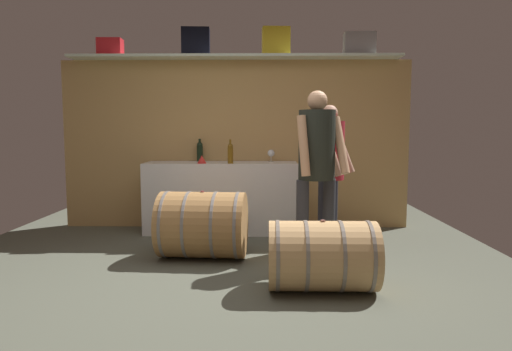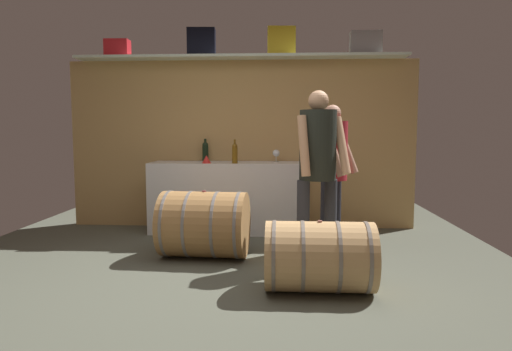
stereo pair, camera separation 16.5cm
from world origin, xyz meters
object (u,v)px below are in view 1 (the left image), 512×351
Objects in this scene: toolcase_black at (196,42)px; toolcase_grey at (359,44)px; work_cabinet at (222,197)px; winemaker_pouring at (329,161)px; wine_barrel_near at (322,256)px; red_funnel at (202,159)px; wine_barrel_far at (203,225)px; toolcase_red at (110,47)px; wine_bottle_dark at (200,151)px; visitor_tasting at (317,158)px; wine_glass at (271,154)px; wine_bottle_amber at (230,153)px; toolcase_yellow at (276,42)px.

toolcase_grey is (2.01, 0.00, -0.03)m from toolcase_black.
work_cabinet is (-1.69, -0.18, -1.87)m from toolcase_grey.
wine_barrel_near is at bearing 18.19° from winemaker_pouring.
red_funnel reaches higher than wine_barrel_far.
work_cabinet reaches higher than wine_barrel_far.
toolcase_red is 1.68m from wine_bottle_dark.
winemaker_pouring reaches higher than wine_barrel_far.
visitor_tasting reaches higher than red_funnel.
wine_glass reaches higher than work_cabinet.
work_cabinet is at bearing -33.45° from toolcase_black.
toolcase_grey reaches higher than wine_glass.
red_funnel is (-1.90, -0.35, -1.39)m from toolcase_grey.
red_funnel is (-0.34, 0.00, -0.08)m from wine_bottle_amber.
wine_glass is 2.30m from wine_barrel_near.
toolcase_yellow is at bearing 21.44° from red_funnel.
toolcase_black is 0.21× the size of visitor_tasting.
visitor_tasting is (1.31, -1.45, 0.01)m from wine_bottle_dark.
wine_barrel_far is at bearing -47.16° from toolcase_red.
toolcase_grey is at bearing -0.32° from wine_bottle_dark.
red_funnel is at bearing -65.51° from visitor_tasting.
wine_barrel_far is 1.29m from visitor_tasting.
wine_barrel_far is (-0.69, -1.25, -0.64)m from wine_glass.
toolcase_black is at bearing -93.64° from winemaker_pouring.
wine_glass is 0.09× the size of visitor_tasting.
toolcase_black is 1.46m from wine_bottle_amber.
wine_bottle_dark is 2.59× the size of red_funnel.
wine_glass is 1.39× the size of red_funnel.
wine_glass is at bearing -5.31° from wine_bottle_dark.
toolcase_red reaches higher than wine_bottle_dark.
toolcase_black is 0.18× the size of work_cabinet.
wine_bottle_dark reaches higher than work_cabinet.
red_funnel is 0.07× the size of visitor_tasting.
wine_bottle_dark is at bearing 15.11° from toolcase_black.
toolcase_yellow is 3.09× the size of red_funnel.
toolcase_red is at bearing -81.90° from winemaker_pouring.
wine_bottle_dark is 1.86× the size of wine_glass.
toolcase_black is 1.94m from work_cabinet.
red_funnel is (0.07, -0.36, -0.08)m from wine_bottle_dark.
work_cabinet is (1.38, -0.18, -1.84)m from toolcase_red.
visitor_tasting is (2.40, -1.44, -1.28)m from toolcase_red.
toolcase_yellow is 1.02m from toolcase_grey.
toolcase_red reaches higher than wine_barrel_near.
wine_barrel_far is at bearing -123.81° from toolcase_yellow.
red_funnel is at bearing -161.62° from wine_glass.
toolcase_black reaches higher than wine_barrel_near.
toolcase_red is 2.05m from toolcase_yellow.
work_cabinet is 0.82m from wine_glass.
toolcase_black is 2.38m from visitor_tasting.
work_cabinet is 16.79× the size of red_funnel.
toolcase_black is 2.01m from toolcase_grey.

